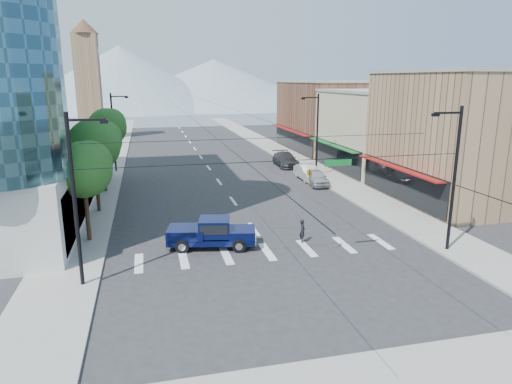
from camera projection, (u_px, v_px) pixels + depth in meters
ground at (277, 261)px, 27.12m from camera, size 160.00×160.00×0.00m
sidewalk_left at (111, 158)px, 62.13m from camera, size 4.00×120.00×0.15m
sidewalk_right at (280, 151)px, 67.57m from camera, size 4.00×120.00×0.15m
shop_near at (466, 138)px, 39.77m from camera, size 12.00×14.00×11.00m
shop_mid at (385, 132)px, 53.22m from camera, size 12.00×14.00×9.00m
shop_far at (332, 117)px, 68.20m from camera, size 12.00×18.00×10.00m
clock_tower at (88, 78)px, 79.32m from camera, size 4.80×4.80×20.40m
mountain_left at (121, 78)px, 162.62m from camera, size 80.00×80.00×22.00m
mountain_right at (214, 83)px, 180.47m from camera, size 90.00×90.00×18.00m
tree_near at (85, 168)px, 29.16m from camera, size 3.65×3.64×6.71m
tree_midnear at (95, 144)px, 35.63m from camera, size 4.09×4.09×7.52m
tree_midfar at (103, 140)px, 42.38m from camera, size 3.65×3.64×6.71m
tree_far at (108, 126)px, 48.84m from camera, size 4.09×4.09×7.52m
signal_rig at (286, 188)px, 25.11m from camera, size 21.80×0.20×9.00m
lamp_pole_nw at (114, 129)px, 51.82m from camera, size 2.00×0.25×9.00m
lamp_pole_ne at (316, 132)px, 49.11m from camera, size 2.00×0.25×9.00m
pickup_truck at (211, 232)px, 29.06m from camera, size 5.94×3.12×1.91m
pedestrian at (303, 231)px, 30.00m from camera, size 0.52×0.66×1.58m
parked_car_near at (316, 178)px, 46.28m from camera, size 2.10×4.66×1.55m
parked_car_mid at (308, 172)px, 48.68m from camera, size 1.71×4.88×1.61m
parked_car_far at (286, 159)px, 56.28m from camera, size 2.57×5.88×1.68m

